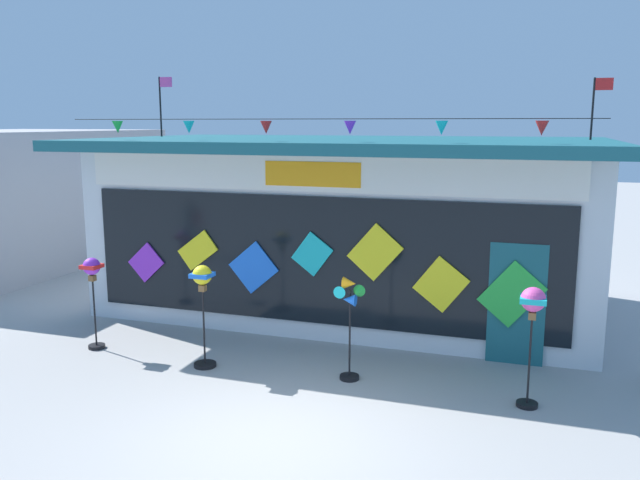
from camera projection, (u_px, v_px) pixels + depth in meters
ground_plane at (276, 436)px, 8.19m from camera, size 80.00×80.00×0.00m
kite_shop_building at (352, 222)px, 13.80m from camera, size 10.05×6.13×4.91m
wind_spinner_far_left at (92, 278)px, 11.17m from camera, size 0.30×0.30×1.61m
wind_spinner_left at (203, 292)px, 10.32m from camera, size 0.36×0.36×1.68m
wind_spinner_center_left at (349, 308)px, 9.79m from camera, size 0.44×0.30×1.62m
wind_spinner_center_right at (532, 312)px, 8.81m from camera, size 0.34×0.34×1.71m
neighbour_building at (4, 196)px, 18.44m from camera, size 5.70×7.99×3.67m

